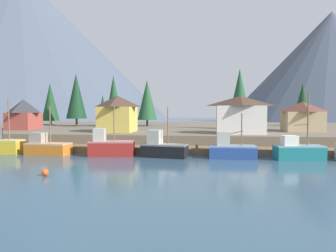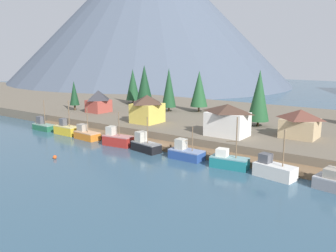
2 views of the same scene
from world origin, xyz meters
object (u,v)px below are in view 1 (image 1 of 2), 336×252
(fishing_boat_black, at_px, (163,148))
(conifer_back_right, at_px, (50,102))
(conifer_near_left, at_px, (240,96))
(conifer_near_right, at_px, (147,100))
(house_yellow, at_px, (118,113))
(house_red, at_px, (24,114))
(house_tan, at_px, (302,116))
(conifer_back_left, at_px, (303,102))
(fishing_boat_orange, at_px, (47,147))
(fishing_boat_teal, at_px, (298,151))
(fishing_boat_blue, at_px, (231,150))
(conifer_mid_left, at_px, (76,96))
(conifer_far_left, at_px, (114,98))
(house_white, at_px, (240,114))
(channel_buoy, at_px, (45,172))
(conifer_mid_right, at_px, (103,107))
(fishing_boat_yellow, at_px, (1,145))
(fishing_boat_red, at_px, (110,147))

(fishing_boat_black, bearing_deg, conifer_back_right, 143.37)
(conifer_near_left, distance_m, conifer_near_right, 24.11)
(house_yellow, xyz_separation_m, house_red, (-21.28, 4.21, -0.22))
(fishing_boat_black, relative_size, house_tan, 0.99)
(fishing_boat_black, bearing_deg, conifer_back_left, 62.34)
(fishing_boat_orange, bearing_deg, house_tan, 29.31)
(conifer_near_right, bearing_deg, house_tan, -25.91)
(fishing_boat_teal, xyz_separation_m, conifer_back_left, (11.86, 39.55, 7.48))
(fishing_boat_blue, relative_size, conifer_back_left, 0.58)
(conifer_mid_left, bearing_deg, house_yellow, -48.76)
(house_yellow, xyz_separation_m, conifer_near_right, (1.36, 21.57, 3.16))
(house_red, xyz_separation_m, conifer_back_left, (61.56, 22.00, 2.96))
(fishing_boat_orange, xyz_separation_m, conifer_back_right, (-19.13, 37.43, 7.60))
(fishing_boat_orange, bearing_deg, conifer_near_right, 81.54)
(conifer_far_left, bearing_deg, fishing_boat_orange, -91.46)
(house_white, height_order, channel_buoy, house_white)
(conifer_mid_right, bearing_deg, fishing_boat_yellow, -96.36)
(conifer_mid_right, bearing_deg, conifer_back_right, 172.48)
(fishing_boat_blue, distance_m, conifer_far_left, 40.63)
(conifer_mid_left, xyz_separation_m, conifer_back_left, (56.14, 8.11, -1.32))
(fishing_boat_red, height_order, house_white, house_white)
(fishing_boat_black, relative_size, conifer_near_left, 0.54)
(fishing_boat_black, height_order, conifer_near_left, conifer_near_left)
(conifer_near_right, xyz_separation_m, conifer_far_left, (-7.37, -4.42, 0.25))
(fishing_boat_black, relative_size, conifer_far_left, 0.56)
(house_tan, relative_size, channel_buoy, 10.05)
(conifer_mid_left, bearing_deg, conifer_near_right, 11.42)
(conifer_near_right, xyz_separation_m, conifer_back_left, (38.92, 4.64, -0.42))
(conifer_near_right, bearing_deg, fishing_boat_red, -87.58)
(house_red, bearing_deg, conifer_near_right, 37.48)
(fishing_boat_black, relative_size, fishing_boat_teal, 0.79)
(conifer_near_left, xyz_separation_m, conifer_near_right, (-21.89, 10.09, -0.46))
(fishing_boat_orange, xyz_separation_m, fishing_boat_teal, (35.21, -0.06, 0.05))
(fishing_boat_red, xyz_separation_m, house_red, (-24.12, 17.63, 4.36))
(fishing_boat_yellow, bearing_deg, fishing_boat_blue, -0.33)
(conifer_mid_right, bearing_deg, fishing_boat_orange, -84.11)
(house_white, bearing_deg, house_red, 172.40)
(conifer_mid_left, xyz_separation_m, conifer_back_right, (-10.06, 6.05, -1.26))
(house_tan, bearing_deg, conifer_near_left, 151.87)
(fishing_boat_yellow, xyz_separation_m, conifer_back_right, (-11.58, 37.06, 7.47))
(house_yellow, xyz_separation_m, conifer_back_left, (40.28, 26.21, 2.74))
(fishing_boat_yellow, relative_size, fishing_boat_black, 1.18)
(fishing_boat_red, height_order, fishing_boat_blue, fishing_boat_red)
(fishing_boat_teal, bearing_deg, fishing_boat_blue, 171.55)
(conifer_mid_left, bearing_deg, conifer_back_right, 148.96)
(conifer_near_right, distance_m, conifer_back_right, 27.41)
(house_yellow, height_order, house_white, house_yellow)
(house_yellow, distance_m, conifer_mid_right, 24.48)
(fishing_boat_blue, bearing_deg, fishing_boat_orange, -179.55)
(house_white, xyz_separation_m, conifer_back_right, (-48.01, 25.73, 2.93))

